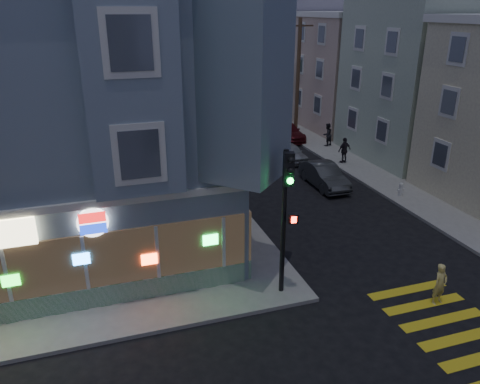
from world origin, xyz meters
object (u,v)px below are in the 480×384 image
pedestrian_a (327,135)px  pedestrian_b (344,150)px  running_child (440,284)px  parked_car_b (324,175)px  street_tree_far (244,67)px  parked_car_a (290,152)px  parked_car_c (287,131)px  utility_pole (298,76)px  traffic_signal (287,200)px  fire_hydrant (401,189)px  street_tree_near (272,77)px  parked_car_d (264,117)px

pedestrian_a → pedestrian_b: 4.16m
running_child → parked_car_b: size_ratio=0.37×
street_tree_far → running_child: 37.85m
parked_car_a → parked_car_c: bearing=66.0°
utility_pole → parked_car_c: utility_pole is taller
parked_car_c → traffic_signal: traffic_signal is taller
street_tree_far → fire_hydrant: street_tree_far is taller
utility_pole → pedestrian_b: 9.13m
street_tree_far → street_tree_near: bearing=-90.0°
street_tree_far → parked_car_b: (-3.60, -25.56, -3.25)m
pedestrian_b → parked_car_a: size_ratio=0.50×
pedestrian_b → parked_car_b: 4.57m
street_tree_far → running_child: bearing=-97.9°
running_child → parked_car_a: running_child is taller
street_tree_near → pedestrian_a: street_tree_near is taller
pedestrian_a → pedestrian_b: bearing=55.9°
running_child → utility_pole: bearing=67.8°
fire_hydrant → parked_car_d: bearing=93.4°
parked_car_a → parked_car_c: (1.96, 5.20, 0.07)m
street_tree_near → street_tree_far: (0.00, 8.00, 0.00)m
street_tree_near → fire_hydrant: bearing=-91.1°
street_tree_far → parked_car_b: bearing=-98.0°
parked_car_b → parked_car_d: bearing=83.1°
fire_hydrant → utility_pole: bearing=89.2°
pedestrian_b → parked_car_d: bearing=-96.3°
running_child → pedestrian_a: bearing=63.4°
parked_car_b → fire_hydrant: 4.34m
street_tree_near → parked_car_a: street_tree_near is taller
fire_hydrant → traffic_signal: bearing=-145.7°
street_tree_near → running_child: bearing=-100.0°
pedestrian_b → pedestrian_a: bearing=-113.5°
running_child → parked_car_b: 11.90m
street_tree_far → parked_car_c: street_tree_far is taller
pedestrian_b → parked_car_a: (-3.04, 1.94, -0.42)m
running_child → pedestrian_b: 15.80m
street_tree_far → pedestrian_a: (0.45, -18.24, -2.93)m
street_tree_near → street_tree_far: same height
parked_car_a → parked_car_d: 10.58m
traffic_signal → fire_hydrant: size_ratio=7.24×
pedestrian_b → fire_hydrant: bearing=78.9°
parked_car_d → running_child: bearing=-100.8°
parked_car_a → traffic_signal: size_ratio=0.64×
utility_pole → street_tree_far: bearing=89.2°
street_tree_near → fire_hydrant: (-0.40, -20.49, -3.39)m
pedestrian_b → fire_hydrant: (0.02, -6.19, -0.46)m
utility_pole → parked_car_a: size_ratio=2.62×
parked_car_d → street_tree_near: bearing=49.6°
pedestrian_b → parked_car_d: 12.39m
pedestrian_a → parked_car_a: bearing=6.6°
utility_pole → parked_car_c: bearing=-138.2°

